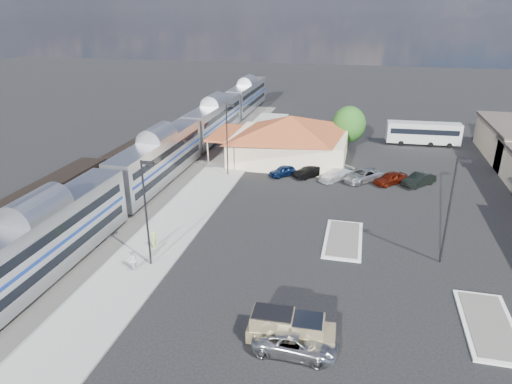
% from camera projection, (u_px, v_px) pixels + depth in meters
% --- Properties ---
extents(ground, '(280.00, 280.00, 0.00)m').
position_uv_depth(ground, '(296.00, 246.00, 40.23)').
color(ground, black).
rests_on(ground, ground).
extents(railbed, '(16.00, 100.00, 0.12)m').
position_uv_depth(railbed, '(124.00, 192.00, 51.87)').
color(railbed, '#4C4944').
rests_on(railbed, ground).
extents(platform, '(5.50, 92.00, 0.18)m').
position_uv_depth(platform, '(192.00, 206.00, 48.15)').
color(platform, gray).
rests_on(platform, ground).
extents(passenger_train, '(3.00, 104.00, 5.55)m').
position_uv_depth(passenger_train, '(159.00, 161.00, 53.40)').
color(passenger_train, silver).
rests_on(passenger_train, ground).
extents(freight_cars, '(2.80, 46.00, 4.00)m').
position_uv_depth(freight_cars, '(57.00, 199.00, 45.11)').
color(freight_cars, black).
rests_on(freight_cars, ground).
extents(station_depot, '(18.35, 12.24, 6.20)m').
position_uv_depth(station_depot, '(290.00, 138.00, 61.67)').
color(station_depot, beige).
rests_on(station_depot, ground).
extents(traffic_island_south, '(3.30, 7.50, 0.21)m').
position_uv_depth(traffic_island_south, '(343.00, 239.00, 41.15)').
color(traffic_island_south, silver).
rests_on(traffic_island_south, ground).
extents(traffic_island_north, '(3.30, 7.50, 0.21)m').
position_uv_depth(traffic_island_north, '(489.00, 325.00, 30.01)').
color(traffic_island_north, silver).
rests_on(traffic_island_north, ground).
extents(lamp_plat_s, '(1.08, 0.25, 9.00)m').
position_uv_depth(lamp_plat_s, '(146.00, 206.00, 35.12)').
color(lamp_plat_s, black).
rests_on(lamp_plat_s, ground).
extents(lamp_plat_n, '(1.08, 0.25, 9.00)m').
position_uv_depth(lamp_plat_n, '(228.00, 134.00, 54.97)').
color(lamp_plat_n, black).
rests_on(lamp_plat_n, ground).
extents(lamp_lot, '(1.08, 0.25, 9.00)m').
position_uv_depth(lamp_lot, '(451.00, 203.00, 35.66)').
color(lamp_lot, black).
rests_on(lamp_lot, ground).
extents(tree_depot, '(4.71, 4.71, 6.63)m').
position_uv_depth(tree_depot, '(349.00, 124.00, 65.15)').
color(tree_depot, '#382314').
rests_on(tree_depot, ground).
extents(pickup_truck, '(5.51, 2.21, 1.88)m').
position_uv_depth(pickup_truck, '(291.00, 329.00, 28.48)').
color(pickup_truck, tan).
rests_on(pickup_truck, ground).
extents(suv, '(5.29, 2.56, 1.45)m').
position_uv_depth(suv, '(296.00, 343.00, 27.55)').
color(suv, gray).
rests_on(suv, ground).
extents(coach_bus, '(10.84, 2.88, 3.44)m').
position_uv_depth(coach_bus, '(423.00, 132.00, 69.00)').
color(coach_bus, silver).
rests_on(coach_bus, ground).
extents(person_a, '(0.47, 0.63, 1.58)m').
position_uv_depth(person_a, '(154.00, 240.00, 39.24)').
color(person_a, '#B9E447').
rests_on(person_a, platform).
extents(person_b, '(0.94, 1.08, 1.91)m').
position_uv_depth(person_b, '(132.00, 260.00, 35.75)').
color(person_b, silver).
rests_on(person_b, platform).
extents(parked_car_a, '(3.95, 3.90, 1.35)m').
position_uv_depth(parked_car_a, '(284.00, 171.00, 56.71)').
color(parked_car_a, '#0D1E45').
rests_on(parked_car_a, ground).
extents(parked_car_b, '(4.15, 4.12, 1.43)m').
position_uv_depth(parked_car_b, '(310.00, 172.00, 56.29)').
color(parked_car_b, black).
rests_on(parked_car_b, ground).
extents(parked_car_c, '(4.70, 4.88, 1.40)m').
position_uv_depth(parked_car_c, '(336.00, 174.00, 55.35)').
color(parked_car_c, white).
rests_on(parked_car_c, ground).
extents(parked_car_d, '(5.55, 5.56, 1.49)m').
position_uv_depth(parked_car_d, '(363.00, 175.00, 54.92)').
color(parked_car_d, gray).
rests_on(parked_car_d, ground).
extents(parked_car_e, '(4.40, 4.17, 1.48)m').
position_uv_depth(parked_car_e, '(391.00, 178.00, 53.98)').
color(parked_car_e, '#66190B').
rests_on(parked_car_e, ground).
extents(parked_car_f, '(4.32, 4.44, 1.51)m').
position_uv_depth(parked_car_f, '(419.00, 179.00, 53.56)').
color(parked_car_f, black).
rests_on(parked_car_f, ground).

